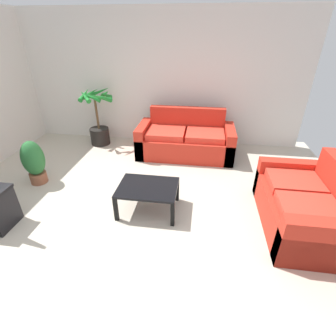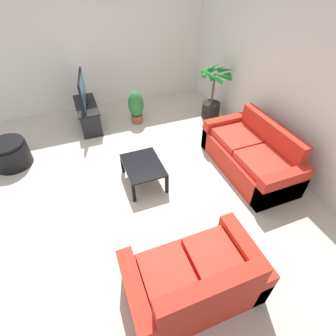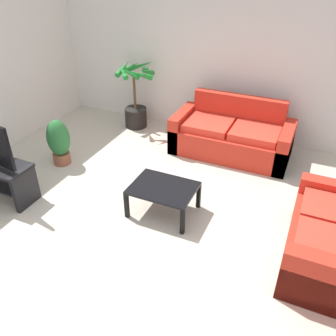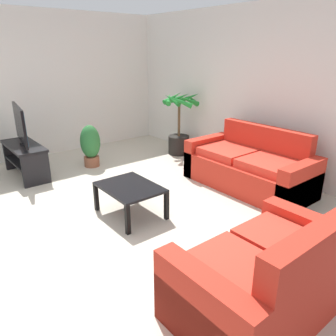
% 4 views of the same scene
% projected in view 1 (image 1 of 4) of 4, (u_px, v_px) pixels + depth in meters
% --- Properties ---
extents(ground_plane, '(6.60, 6.60, 0.00)m').
position_uv_depth(ground_plane, '(125.00, 226.00, 3.25)').
color(ground_plane, beige).
extents(wall_back, '(6.00, 0.06, 2.70)m').
position_uv_depth(wall_back, '(162.00, 80.00, 5.18)').
color(wall_back, silver).
rests_on(wall_back, ground).
extents(couch_main, '(1.91, 0.90, 0.90)m').
position_uv_depth(couch_main, '(185.00, 141.00, 5.00)').
color(couch_main, red).
rests_on(couch_main, ground).
extents(couch_loveseat, '(0.90, 1.50, 0.90)m').
position_uv_depth(couch_loveseat, '(304.00, 207.00, 3.12)').
color(couch_loveseat, red).
rests_on(couch_loveseat, ground).
extents(coffee_table, '(0.82, 0.61, 0.39)m').
position_uv_depth(coffee_table, '(148.00, 190.00, 3.38)').
color(coffee_table, black).
rests_on(coffee_table, ground).
extents(potted_palm, '(0.73, 0.78, 1.25)m').
position_uv_depth(potted_palm, '(99.00, 122.00, 5.37)').
color(potted_palm, black).
rests_on(potted_palm, ground).
extents(potted_plant_small, '(0.35, 0.35, 0.75)m').
position_uv_depth(potted_plant_small, '(34.00, 161.00, 4.00)').
color(potted_plant_small, brown).
rests_on(potted_plant_small, ground).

